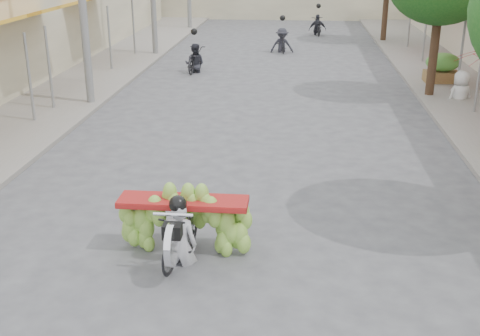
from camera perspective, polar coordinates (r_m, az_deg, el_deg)
sidewalk_left at (r=22.91m, az=-15.34°, el=7.88°), size 4.00×60.00×0.12m
sidewalk_right at (r=22.27m, az=21.02°, el=6.89°), size 4.00×60.00×0.12m
produce_crate_far at (r=22.89m, az=18.66°, el=9.20°), size 1.20×0.88×1.16m
banana_motorbike at (r=9.68m, az=-5.58°, el=-4.85°), size 2.20×1.78×1.92m
pedestrian at (r=20.53m, az=20.40°, el=8.65°), size 1.01×0.79×1.79m
bg_motorbike_a at (r=24.11m, az=-4.33°, el=10.78°), size 0.84×1.74×1.95m
bg_motorbike_b at (r=28.59m, az=4.02°, el=12.59°), size 1.13×1.62×1.95m
bg_motorbike_c at (r=34.44m, az=7.39°, el=13.69°), size 1.01×1.68×1.95m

